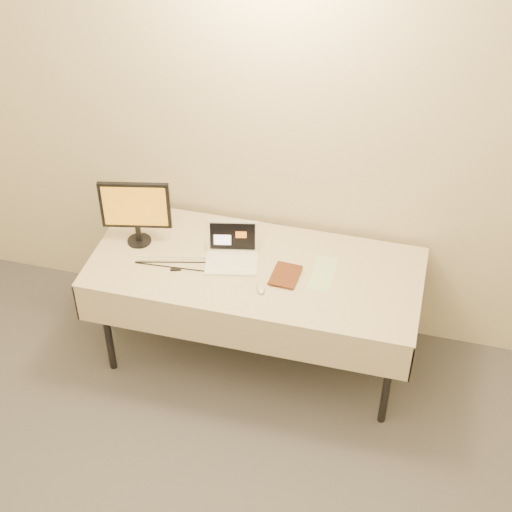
% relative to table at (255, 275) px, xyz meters
% --- Properties ---
extents(back_wall, '(4.00, 0.10, 2.70)m').
position_rel_table_xyz_m(back_wall, '(0.00, 0.45, 0.67)').
color(back_wall, beige).
rests_on(back_wall, ground).
extents(table, '(1.86, 0.81, 0.74)m').
position_rel_table_xyz_m(table, '(0.00, 0.00, 0.00)').
color(table, black).
rests_on(table, ground).
extents(laptop, '(0.34, 0.30, 0.20)m').
position_rel_table_xyz_m(laptop, '(-0.14, 0.03, 0.11)').
color(laptop, white).
rests_on(laptop, table).
extents(monitor, '(0.39, 0.17, 0.41)m').
position_rel_table_xyz_m(monitor, '(-0.71, 0.05, 0.30)').
color(monitor, black).
rests_on(monitor, table).
extents(book, '(0.15, 0.03, 0.20)m').
position_rel_table_xyz_m(book, '(0.11, -0.04, 0.16)').
color(book, brown).
rests_on(book, table).
extents(alarm_clock, '(0.13, 0.07, 0.05)m').
position_rel_table_xyz_m(alarm_clock, '(-0.13, 0.22, 0.09)').
color(alarm_clock, black).
rests_on(alarm_clock, table).
extents(clicker, '(0.08, 0.10, 0.02)m').
position_rel_table_xyz_m(clicker, '(0.08, -0.18, 0.07)').
color(clicker, silver).
rests_on(clicker, table).
extents(paper_form, '(0.13, 0.30, 0.00)m').
position_rel_table_xyz_m(paper_form, '(0.38, 0.03, 0.06)').
color(paper_form, '#BEE2B4').
rests_on(paper_form, table).
extents(usb_dongle, '(0.06, 0.04, 0.01)m').
position_rel_table_xyz_m(usb_dongle, '(-0.42, -0.14, 0.07)').
color(usb_dongle, black).
rests_on(usb_dongle, table).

